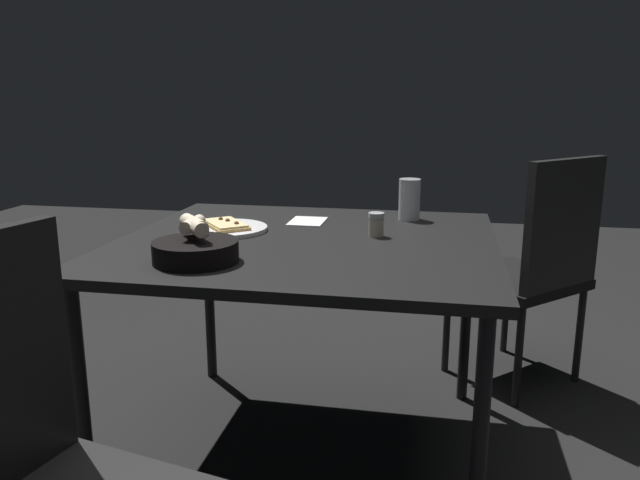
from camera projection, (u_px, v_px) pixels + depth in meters
name	position (u px, v px, depth m)	size (l,w,h in m)	color
ground	(308.00, 449.00, 2.12)	(8.00, 8.00, 0.00)	black
dining_table	(307.00, 256.00, 1.96)	(1.07, 1.16, 0.74)	black
pizza_plate	(226.00, 228.00, 2.06)	(0.28, 0.28, 0.04)	white
bread_basket	(196.00, 248.00, 1.68)	(0.23, 0.23, 0.12)	black
beer_glass	(409.00, 201.00, 2.23)	(0.08, 0.08, 0.15)	silver
pepper_shaker	(376.00, 226.00, 1.97)	(0.05, 0.05, 0.08)	#BFB299
napkin	(307.00, 221.00, 2.20)	(0.16, 0.12, 0.00)	white
chair_near	(27.00, 469.00, 1.12)	(0.52, 0.52, 0.94)	#242424
chair_far	(536.00, 261.00, 2.47)	(0.62, 0.62, 0.95)	black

